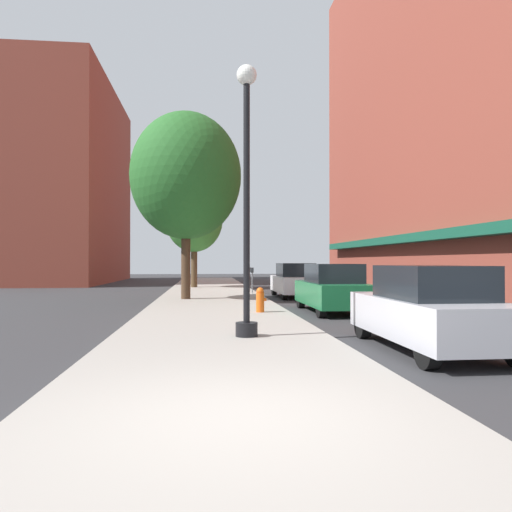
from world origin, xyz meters
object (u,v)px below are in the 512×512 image
parking_meter_far (249,276)px  tree_near (186,176)px  tree_mid (194,219)px  car_silver (429,309)px  lamppost (247,194)px  fire_hydrant (260,300)px  parking_meter_near (252,277)px  car_white (295,281)px  car_green (333,289)px

parking_meter_far → tree_near: bearing=-124.3°
tree_mid → car_silver: (5.02, -21.87, -3.60)m
lamppost → tree_near: tree_near is taller
parking_meter_far → tree_mid: (-3.07, 4.96, 3.46)m
tree_near → fire_hydrant: bearing=-66.2°
parking_meter_near → tree_mid: bearing=115.3°
fire_hydrant → tree_mid: 16.17m
parking_meter_near → tree_near: tree_near is taller
tree_mid → parking_meter_far: bearing=-58.3°
car_white → fire_hydrant: bearing=-108.4°
tree_near → car_white: size_ratio=1.89×
lamppost → car_white: lamppost is taller
lamppost → tree_near: 11.15m
lamppost → parking_meter_far: bearing=84.5°
tree_mid → tree_near: bearing=-90.9°
parking_meter_near → tree_mid: 7.96m
lamppost → car_green: bearing=59.0°
parking_meter_far → car_white: size_ratio=0.30×
fire_hydrant → car_white: size_ratio=0.18×
lamppost → car_silver: size_ratio=1.37×
tree_near → tree_mid: 9.72m
lamppost → car_green: (3.45, 5.72, -2.39)m
tree_mid → car_white: (5.02, -7.75, -3.60)m
fire_hydrant → car_white: 8.18m
parking_meter_far → car_green: car_green is taller
car_silver → car_green: same height
parking_meter_near → parking_meter_far: (0.00, 1.52, 0.00)m
parking_meter_near → tree_mid: size_ratio=0.20×
tree_near → tree_mid: size_ratio=1.27×
lamppost → car_white: bearing=74.8°
parking_meter_far → tree_mid: bearing=121.7°
lamppost → tree_mid: (-1.57, 20.45, 1.21)m
tree_mid → fire_hydrant: bearing=-81.1°
fire_hydrant → parking_meter_near: parking_meter_near is taller
lamppost → parking_meter_far: lamppost is taller
fire_hydrant → parking_meter_far: (0.63, 10.55, 0.43)m
tree_near → car_white: tree_near is taller
tree_mid → car_silver: size_ratio=1.49×
car_green → car_white: (0.00, 6.97, 0.00)m
parking_meter_far → car_white: (1.95, -2.80, -0.14)m
parking_meter_near → tree_mid: (-3.07, 6.48, 3.46)m
car_silver → car_green: 7.15m
car_green → car_silver: bearing=-89.6°
tree_near → car_silver: bearing=-67.1°
car_silver → car_white: (0.00, 14.12, 0.00)m
tree_mid → car_green: size_ratio=1.49×
fire_hydrant → car_silver: size_ratio=0.18×
lamppost → parking_meter_near: bearing=83.9°
fire_hydrant → car_silver: bearing=-67.9°
car_green → car_white: 6.97m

